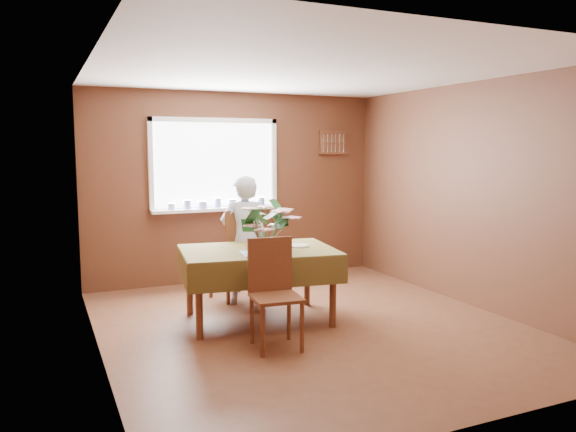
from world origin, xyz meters
name	(u,v)px	position (x,y,z in m)	size (l,w,h in m)	color
floor	(310,326)	(0.00, 0.00, 0.00)	(4.50, 4.50, 0.00)	brown
ceiling	(312,71)	(0.00, 0.00, 2.50)	(4.50, 4.50, 0.00)	white
wall_back	(236,187)	(0.00, 2.25, 1.25)	(4.00, 4.00, 0.00)	brown
wall_front	(475,234)	(0.00, -2.25, 1.25)	(4.00, 4.00, 0.00)	brown
wall_left	(95,211)	(-2.00, 0.00, 1.25)	(4.50, 4.50, 0.00)	brown
wall_right	(471,195)	(2.00, 0.00, 1.25)	(4.50, 4.50, 0.00)	brown
window_assembly	(216,181)	(-0.30, 2.19, 1.34)	(1.72, 0.20, 1.22)	white
spoon_rack	(333,143)	(1.45, 2.22, 1.85)	(0.44, 0.05, 0.33)	brown
dining_table	(258,258)	(-0.41, 0.38, 0.66)	(1.68, 1.26, 0.76)	brown
chair_far	(237,251)	(-0.34, 1.23, 0.58)	(0.56, 0.56, 1.07)	brown
chair_near	(273,288)	(-0.54, -0.35, 0.53)	(0.45, 0.45, 0.97)	brown
seated_woman	(244,240)	(-0.31, 1.08, 0.73)	(0.54, 0.35, 1.47)	white
flower_bouquet	(268,223)	(-0.38, 0.18, 1.04)	(0.52, 0.52, 0.44)	white
side_plate	(299,246)	(0.04, 0.36, 0.76)	(0.22, 0.22, 0.01)	white
table_knife	(283,251)	(-0.23, 0.15, 0.76)	(0.02, 0.20, 0.00)	silver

